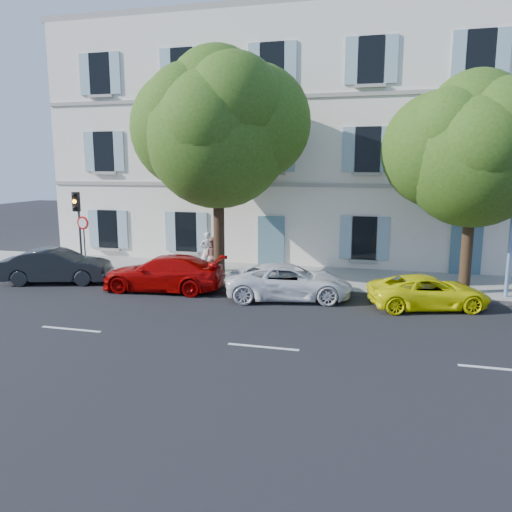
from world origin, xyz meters
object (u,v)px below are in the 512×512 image
(car_red_coupe, at_px, (164,273))
(road_sign, at_px, (84,232))
(tree_right, at_px, (474,158))
(traffic_light, at_px, (78,215))
(pedestrian_b, at_px, (212,256))
(pedestrian_a, at_px, (207,251))
(car_white_coupe, at_px, (289,282))
(tree_left, at_px, (218,136))
(car_dark_sedan, at_px, (57,266))
(car_yellow_supercar, at_px, (428,292))

(car_red_coupe, xyz_separation_m, road_sign, (-4.48, 1.50, 1.28))
(tree_right, distance_m, traffic_light, 16.34)
(pedestrian_b, bearing_deg, traffic_light, 9.05)
(traffic_light, height_order, pedestrian_a, traffic_light)
(car_white_coupe, height_order, pedestrian_b, pedestrian_b)
(traffic_light, height_order, pedestrian_b, traffic_light)
(tree_left, height_order, traffic_light, tree_left)
(car_dark_sedan, bearing_deg, car_white_coupe, -106.80)
(road_sign, relative_size, pedestrian_b, 1.52)
(car_white_coupe, relative_size, tree_left, 0.51)
(traffic_light, bearing_deg, car_white_coupe, -8.78)
(tree_right, relative_size, traffic_light, 2.17)
(car_red_coupe, bearing_deg, tree_right, 95.84)
(car_yellow_supercar, bearing_deg, pedestrian_b, 57.36)
(tree_left, height_order, pedestrian_b, tree_left)
(car_dark_sedan, distance_m, car_red_coupe, 4.91)
(car_yellow_supercar, xyz_separation_m, tree_right, (1.43, 1.97, 4.60))
(car_white_coupe, bearing_deg, pedestrian_b, 44.88)
(traffic_light, xyz_separation_m, pedestrian_b, (5.88, 1.06, -1.77))
(tree_left, height_order, tree_right, tree_left)
(traffic_light, bearing_deg, car_yellow_supercar, -5.79)
(car_red_coupe, bearing_deg, tree_left, 138.02)
(road_sign, bearing_deg, car_dark_sedan, -106.65)
(car_white_coupe, height_order, tree_right, tree_right)
(pedestrian_b, bearing_deg, tree_left, 133.91)
(tree_left, bearing_deg, tree_right, -0.55)
(tree_right, xyz_separation_m, traffic_light, (-16.16, -0.47, -2.41))
(car_dark_sedan, height_order, car_yellow_supercar, car_dark_sedan)
(car_yellow_supercar, relative_size, pedestrian_b, 2.44)
(pedestrian_a, bearing_deg, road_sign, -13.75)
(car_dark_sedan, bearing_deg, pedestrian_b, -83.93)
(car_dark_sedan, distance_m, car_white_coupe, 9.96)
(car_white_coupe, distance_m, road_sign, 9.74)
(road_sign, bearing_deg, tree_right, 1.78)
(pedestrian_a, distance_m, pedestrian_b, 0.85)
(traffic_light, distance_m, pedestrian_a, 5.93)
(tree_right, bearing_deg, pedestrian_b, 176.75)
(pedestrian_b, bearing_deg, tree_right, 175.60)
(car_red_coupe, distance_m, car_yellow_supercar, 9.98)
(car_white_coupe, xyz_separation_m, pedestrian_b, (-3.92, 2.57, 0.34))
(car_white_coupe, xyz_separation_m, car_yellow_supercar, (4.93, 0.02, -0.08))
(tree_right, xyz_separation_m, pedestrian_a, (-10.76, 1.28, -4.12))
(car_dark_sedan, xyz_separation_m, tree_left, (6.53, 2.00, 5.36))
(car_red_coupe, relative_size, pedestrian_a, 2.69)
(traffic_light, relative_size, pedestrian_a, 2.00)
(car_white_coupe, relative_size, traffic_light, 1.30)
(car_dark_sedan, bearing_deg, pedestrian_a, -76.50)
(tree_right, bearing_deg, car_red_coupe, -170.09)
(car_yellow_supercar, bearing_deg, tree_right, -52.63)
(tree_right, bearing_deg, traffic_light, -178.32)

